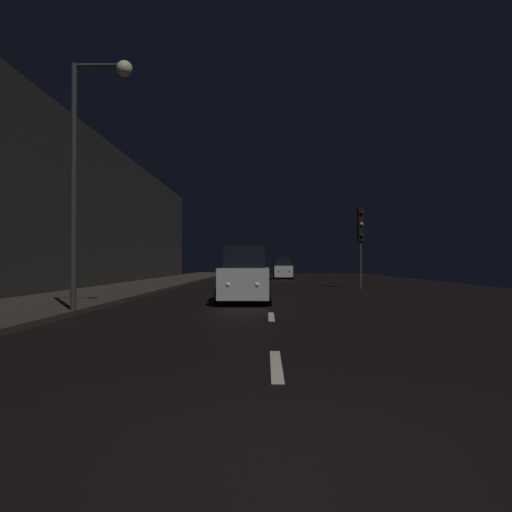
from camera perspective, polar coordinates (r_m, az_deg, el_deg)
ground at (r=28.56m, az=1.44°, el=-3.75°), size 27.52×84.00×0.02m
sidewalk_left at (r=29.51m, az=-13.44°, el=-3.47°), size 4.40×84.00×0.15m
building_facade_left at (r=27.12m, az=-20.64°, el=5.57°), size 0.80×63.00×8.89m
lane_centerline at (r=16.46m, az=1.65°, el=-5.84°), size 0.16×20.24×0.01m
traffic_light_far_right at (r=28.96m, az=11.92°, el=2.91°), size 0.34×0.47×4.61m
streetlamp_overhead at (r=14.79m, az=-18.45°, el=11.90°), size 1.70×0.44×7.06m
car_approaching_headlights at (r=18.25m, az=-1.25°, el=-2.37°), size 1.91×4.14×2.08m
car_distant_taillights at (r=45.78m, az=3.12°, el=-1.50°), size 1.81×3.92×1.98m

